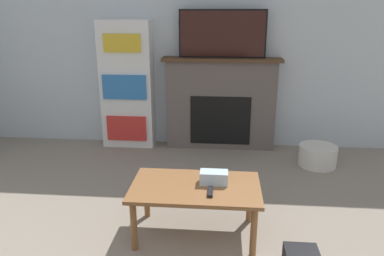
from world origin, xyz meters
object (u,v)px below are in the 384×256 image
at_px(coffee_table, 196,192).
at_px(bookshelf, 127,85).
at_px(storage_basket, 318,156).
at_px(fireplace, 221,103).
at_px(tv, 222,34).

distance_m(coffee_table, bookshelf, 2.31).
relative_size(coffee_table, storage_basket, 2.33).
distance_m(bookshelf, storage_basket, 2.50).
xyz_separation_m(fireplace, coffee_table, (-0.17, -2.04, -0.21)).
xyz_separation_m(tv, storage_basket, (1.14, -0.50, -1.34)).
bearing_deg(fireplace, coffee_table, -94.66).
height_order(bookshelf, storage_basket, bookshelf).
height_order(tv, coffee_table, tv).
distance_m(coffee_table, storage_basket, 2.02).
distance_m(fireplace, tv, 0.87).
bearing_deg(storage_basket, coffee_table, -130.78).
bearing_deg(storage_basket, tv, 156.25).
distance_m(fireplace, coffee_table, 2.06).
xyz_separation_m(fireplace, storage_basket, (1.14, -0.52, -0.47)).
bearing_deg(bookshelf, coffee_table, -62.69).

